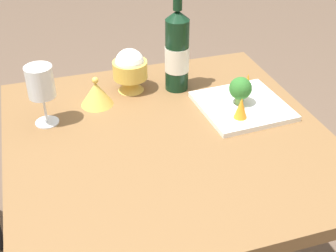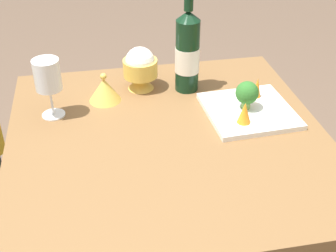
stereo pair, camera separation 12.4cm
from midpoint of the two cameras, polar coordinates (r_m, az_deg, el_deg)
The scene contains 9 objects.
dining_table at distance 1.30m, azimuth 2.72°, elevation -4.39°, with size 0.88×0.88×0.74m.
wine_bottle at distance 1.42m, azimuth 4.99°, elevation 9.29°, with size 0.08×0.08×0.33m.
wine_glass at distance 1.30m, azimuth -12.37°, elevation 6.06°, with size 0.08×0.08×0.18m.
rice_bowl at distance 1.45m, azimuth -1.07°, elevation 7.32°, with size 0.11×0.11×0.14m.
rice_bowl_lid at distance 1.40m, azimuth -5.53°, elevation 4.54°, with size 0.10×0.10×0.09m.
serving_plate at distance 1.38m, azimuth 12.70°, elevation 1.80°, with size 0.26×0.26×0.02m.
broccoli_floret at distance 1.35m, azimuth 12.55°, elevation 3.96°, with size 0.07×0.07×0.09m.
carrot_garnish_left at distance 1.29m, azimuth 12.31°, elevation 1.63°, with size 0.04×0.04×0.06m.
carrot_garnish_right at distance 1.42m, azimuth 13.63°, elevation 4.67°, with size 0.03×0.03×0.06m.
Camera 2 is at (-1.01, 0.19, 1.45)m, focal length 48.31 mm.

